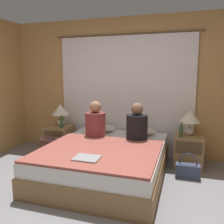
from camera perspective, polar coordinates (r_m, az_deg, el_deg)
ground_plane at (r=2.85m, az=-8.41°, el=-22.56°), size 16.00×16.00×0.00m
wall_back at (r=4.43m, az=3.20°, el=6.01°), size 4.56×0.06×2.50m
curtain_panel at (r=4.38m, az=2.98°, el=3.96°), size 2.69×0.03×2.20m
bed at (r=3.57m, az=-1.49°, el=-11.61°), size 1.65×2.03×0.46m
nightstand_left at (r=4.64m, az=-12.39°, el=-6.44°), size 0.44×0.45×0.52m
nightstand_right at (r=4.06m, az=17.87°, el=-8.95°), size 0.44×0.45×0.52m
lamp_left at (r=4.57m, az=-12.29°, el=0.29°), size 0.33×0.33×0.41m
lamp_right at (r=3.99m, az=18.25°, el=-1.27°), size 0.33×0.33×0.41m
pillow_left at (r=4.32m, az=-2.65°, el=-3.88°), size 0.52×0.36×0.12m
pillow_right at (r=4.14m, az=6.86°, el=-4.53°), size 0.52×0.36×0.12m
blanket_on_bed at (r=3.23m, az=-3.24°, el=-9.31°), size 1.59×1.37×0.03m
person_left_in_bed at (r=3.93m, az=-4.01°, el=-2.51°), size 0.33×0.33×0.60m
person_right_in_bed at (r=3.74m, az=6.02°, el=-3.16°), size 0.33×0.33×0.59m
beer_bottle_on_left_stand at (r=4.40m, az=-12.01°, el=-2.56°), size 0.06×0.06×0.24m
beer_bottle_on_right_stand at (r=3.85m, az=16.29°, el=-4.40°), size 0.06×0.06×0.24m
laptop_on_bed at (r=2.91m, az=-6.06°, el=-10.95°), size 0.31×0.25×0.02m
backpack_on_floor at (r=4.28m, az=-14.71°, el=-8.42°), size 0.30×0.21×0.40m
handbag_on_floor at (r=3.70m, az=17.76°, el=-13.20°), size 0.34×0.15×0.37m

